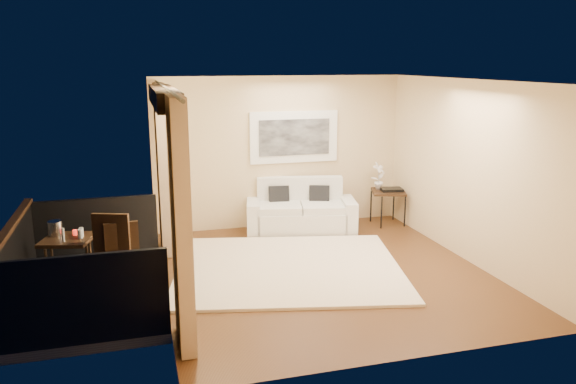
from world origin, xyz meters
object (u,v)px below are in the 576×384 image
object	(u,v)px
side_table	(388,194)
orchid	(379,176)
balcony_chair_near	(109,250)
ice_bucket	(55,228)
balcony_chair_far	(122,251)
sofa	(301,212)
bistro_table	(68,244)

from	to	relation	value
side_table	orchid	xyz separation A→B (m)	(-0.15, 0.11, 0.31)
balcony_chair_near	ice_bucket	size ratio (longest dim) A/B	5.44
balcony_chair_far	ice_bucket	distance (m)	0.97
sofa	bistro_table	bearing A→B (deg)	-142.82
sofa	ice_bucket	size ratio (longest dim) A/B	10.15
sofa	balcony_chair_near	world-z (taller)	balcony_chair_near
side_table	balcony_chair_near	world-z (taller)	balcony_chair_near
side_table	ice_bucket	world-z (taller)	ice_bucket
side_table	balcony_chair_near	size ratio (longest dim) A/B	0.67
sofa	orchid	size ratio (longest dim) A/B	3.96
side_table	balcony_chair_far	world-z (taller)	balcony_chair_far
sofa	ice_bucket	world-z (taller)	sofa
side_table	balcony_chair_far	distance (m)	5.07
orchid	bistro_table	xyz separation A→B (m)	(-5.21, -1.77, -0.26)
balcony_chair_far	ice_bucket	world-z (taller)	balcony_chair_far
orchid	bistro_table	bearing A→B (deg)	-161.22
bistro_table	ice_bucket	distance (m)	0.28
bistro_table	balcony_chair_far	xyz separation A→B (m)	(0.68, -0.29, -0.06)
balcony_chair_far	ice_bucket	bearing A→B (deg)	-32.40
orchid	balcony_chair_far	xyz separation A→B (m)	(-4.53, -2.06, -0.33)
bistro_table	balcony_chair_near	size ratio (longest dim) A/B	0.67
bistro_table	side_table	bearing A→B (deg)	17.16
bistro_table	balcony_chair_far	size ratio (longest dim) A/B	0.75
ice_bucket	orchid	bearing A→B (deg)	16.96
bistro_table	balcony_chair_near	distance (m)	0.70
sofa	side_table	distance (m)	1.68
bistro_table	balcony_chair_far	distance (m)	0.74
balcony_chair_near	bistro_table	bearing A→B (deg)	159.29
balcony_chair_near	ice_bucket	world-z (taller)	balcony_chair_near
side_table	orchid	size ratio (longest dim) A/B	1.42
bistro_table	ice_bucket	bearing A→B (deg)	138.82
side_table	bistro_table	bearing A→B (deg)	-162.84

